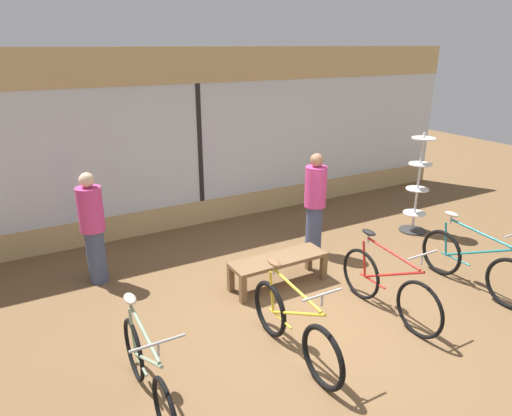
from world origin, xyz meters
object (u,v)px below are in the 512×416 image
object	(u,v)px
bicycle_left	(293,327)
bicycle_far_right	(473,264)
bicycle_far_left	(147,373)
bicycle_right	(387,287)
customer_by_window	(315,202)
customer_near_rack	(93,227)
accessory_rack	(417,192)
display_bench	(278,263)

from	to	relation	value
bicycle_left	bicycle_far_right	size ratio (longest dim) A/B	0.96
bicycle_far_left	bicycle_right	size ratio (longest dim) A/B	0.97
customer_by_window	bicycle_far_left	bearing A→B (deg)	-149.28
bicycle_far_right	bicycle_right	bearing A→B (deg)	175.87
bicycle_right	bicycle_far_right	xyz separation A→B (m)	(1.49, -0.11, -0.01)
bicycle_far_right	customer_near_rack	distance (m)	5.28
bicycle_far_left	accessory_rack	distance (m)	5.81
bicycle_far_left	bicycle_left	world-z (taller)	bicycle_left
display_bench	customer_near_rack	bearing A→B (deg)	148.09
accessory_rack	bicycle_left	bearing A→B (deg)	-154.07
bicycle_left	display_bench	bearing A→B (deg)	63.67
bicycle_far_left	customer_near_rack	world-z (taller)	customer_near_rack
bicycle_far_left	customer_near_rack	xyz separation A→B (m)	(0.09, 2.73, 0.48)
bicycle_right	customer_near_rack	world-z (taller)	customer_near_rack
bicycle_far_left	accessory_rack	bearing A→B (deg)	18.57
bicycle_far_left	bicycle_left	size ratio (longest dim) A/B	0.97
display_bench	customer_near_rack	distance (m)	2.63
bicycle_right	bicycle_far_right	size ratio (longest dim) A/B	0.96
customer_near_rack	customer_by_window	xyz separation A→B (m)	(3.26, -0.75, 0.03)
bicycle_left	bicycle_right	world-z (taller)	bicycle_right
bicycle_far_left	customer_by_window	bearing A→B (deg)	30.72
bicycle_left	customer_by_window	xyz separation A→B (m)	(1.76, 2.04, 0.51)
bicycle_left	display_bench	xyz separation A→B (m)	(0.70, 1.42, -0.02)
bicycle_far_left	customer_by_window	xyz separation A→B (m)	(3.35, 1.99, 0.50)
customer_near_rack	bicycle_left	bearing A→B (deg)	-61.87
bicycle_right	bicycle_far_right	distance (m)	1.49
bicycle_far_right	accessory_rack	bearing A→B (deg)	63.61
bicycle_right	customer_by_window	world-z (taller)	customer_by_window
bicycle_left	display_bench	size ratio (longest dim) A/B	1.20
accessory_rack	bicycle_far_right	bearing A→B (deg)	-116.39
accessory_rack	customer_by_window	distance (m)	2.16
bicycle_right	customer_by_window	size ratio (longest dim) A/B	1.01
bicycle_far_left	bicycle_left	xyz separation A→B (m)	(1.58, -0.06, -0.00)
accessory_rack	bicycle_right	bearing A→B (deg)	-143.75
bicycle_far_left	display_bench	size ratio (longest dim) A/B	1.16
bicycle_left	display_bench	world-z (taller)	bicycle_left
accessory_rack	display_bench	bearing A→B (deg)	-171.49
customer_near_rack	accessory_rack	bearing A→B (deg)	-9.32
bicycle_far_left	bicycle_left	distance (m)	1.58
accessory_rack	customer_by_window	world-z (taller)	accessory_rack
bicycle_far_right	customer_near_rack	size ratio (longest dim) A/B	1.08
customer_near_rack	customer_by_window	size ratio (longest dim) A/B	0.97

